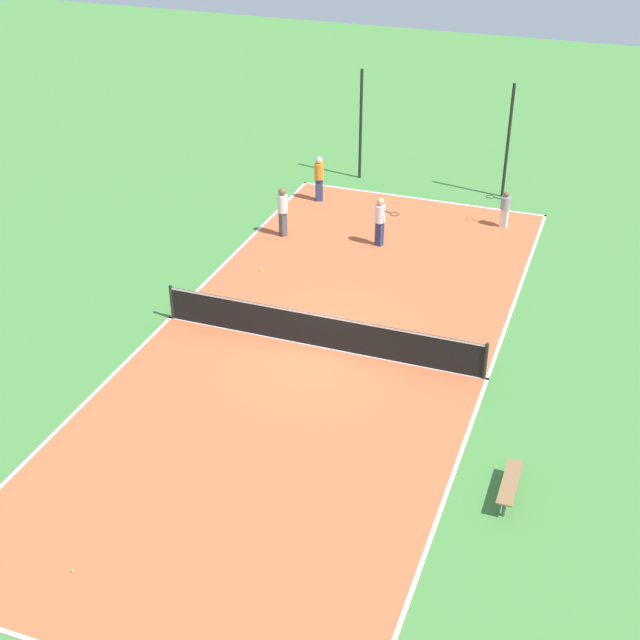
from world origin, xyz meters
TOP-DOWN VIEW (x-y plane):
  - ground_plane at (0.00, 0.00)m, footprint 80.00×80.00m
  - court_surface at (0.00, 0.00)m, footprint 9.72×23.09m
  - tennis_net at (0.00, 0.00)m, footprint 9.52×0.10m
  - bench at (6.14, -4.48)m, footprint 0.36×1.60m
  - player_near_white at (-0.32, 6.96)m, footprint 0.99×0.64m
  - player_baseline_gray at (3.48, 9.98)m, footprint 0.97×0.48m
  - player_center_orange at (-3.67, 9.99)m, footprint 0.50×0.50m
  - player_far_white at (-3.79, 6.55)m, footprint 0.50×0.50m
  - tennis_ball_far_baseline at (-1.80, -9.78)m, footprint 0.07×0.07m
  - tennis_ball_near_net at (-3.45, 3.73)m, footprint 0.07×0.07m
  - fence_post_back_left at (-2.95, 12.88)m, footprint 0.12×0.12m
  - fence_post_back_right at (2.95, 12.88)m, footprint 0.12×0.12m

SIDE VIEW (x-z plane):
  - ground_plane at x=0.00m, z-range 0.00..0.00m
  - court_surface at x=0.00m, z-range 0.00..0.02m
  - tennis_ball_far_baseline at x=-1.80m, z-range 0.02..0.09m
  - tennis_ball_near_net at x=-3.45m, z-range 0.02..0.09m
  - bench at x=6.14m, z-range 0.16..0.61m
  - tennis_net at x=0.00m, z-range 0.03..1.14m
  - player_baseline_gray at x=3.48m, z-range 0.11..1.49m
  - player_near_white at x=-0.32m, z-range 0.16..1.92m
  - player_center_orange at x=-3.67m, z-range 0.16..1.93m
  - player_far_white at x=-3.79m, z-range 0.16..1.98m
  - fence_post_back_left at x=-2.95m, z-range 0.00..4.46m
  - fence_post_back_right at x=2.95m, z-range 0.00..4.46m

